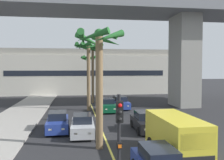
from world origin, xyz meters
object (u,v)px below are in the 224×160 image
(traffic_light_median_near, at_px, (119,136))
(car_queue_front, at_px, (108,105))
(car_queue_fourth, at_px, (83,126))
(traffic_light_median_far, at_px, (101,94))
(car_queue_sixth, at_px, (120,103))
(palm_tree_near_median, at_px, (89,64))
(palm_tree_far_median, at_px, (88,55))
(palm_tree_farthest_median, at_px, (99,58))
(car_queue_fifth, at_px, (145,122))
(palm_tree_mid_median, at_px, (93,56))
(delivery_van, at_px, (176,135))
(car_queue_third, at_px, (58,122))

(traffic_light_median_near, bearing_deg, car_queue_front, 83.80)
(car_queue_fourth, relative_size, traffic_light_median_far, 0.99)
(car_queue_sixth, relative_size, traffic_light_median_far, 0.99)
(palm_tree_near_median, relative_size, palm_tree_far_median, 0.88)
(palm_tree_far_median, relative_size, palm_tree_farthest_median, 1.09)
(car_queue_fifth, relative_size, traffic_light_median_far, 0.99)
(palm_tree_mid_median, bearing_deg, palm_tree_near_median, 93.73)
(delivery_van, bearing_deg, car_queue_third, 135.29)
(car_queue_fifth, xyz_separation_m, traffic_light_median_far, (-3.19, 3.78, 1.99))
(car_queue_fifth, xyz_separation_m, car_queue_sixth, (-0.01, 11.16, 0.00))
(car_queue_sixth, bearing_deg, palm_tree_far_median, -169.51)
(car_queue_third, relative_size, car_queue_sixth, 1.00)
(car_queue_third, bearing_deg, palm_tree_mid_median, 75.92)
(car_queue_fifth, xyz_separation_m, palm_tree_farthest_median, (-4.13, -3.96, 5.03))
(traffic_light_median_near, relative_size, palm_tree_farthest_median, 0.55)
(car_queue_third, xyz_separation_m, palm_tree_near_median, (3.63, 21.06, 5.18))
(delivery_van, height_order, palm_tree_near_median, palm_tree_near_median)
(car_queue_front, distance_m, palm_tree_far_median, 6.51)
(car_queue_sixth, xyz_separation_m, traffic_light_median_far, (-3.18, -7.38, 1.99))
(car_queue_fourth, relative_size, traffic_light_median_near, 0.99)
(car_queue_fourth, height_order, traffic_light_median_far, traffic_light_median_far)
(car_queue_fifth, distance_m, traffic_light_median_far, 5.33)
(traffic_light_median_far, height_order, palm_tree_near_median, palm_tree_near_median)
(car_queue_fourth, height_order, palm_tree_farthest_median, palm_tree_farthest_median)
(traffic_light_median_near, height_order, palm_tree_far_median, palm_tree_far_median)
(traffic_light_median_far, bearing_deg, car_queue_third, -144.00)
(car_queue_front, relative_size, delivery_van, 0.78)
(car_queue_third, bearing_deg, traffic_light_median_far, 36.00)
(car_queue_fifth, distance_m, car_queue_sixth, 11.16)
(delivery_van, distance_m, traffic_light_median_near, 6.55)
(car_queue_third, bearing_deg, delivery_van, -44.71)
(delivery_van, bearing_deg, car_queue_fourth, 132.81)
(car_queue_fourth, bearing_deg, palm_tree_mid_median, 83.44)
(palm_tree_near_median, bearing_deg, car_queue_sixth, -72.42)
(car_queue_front, xyz_separation_m, car_queue_sixth, (1.87, 1.83, 0.00))
(delivery_van, bearing_deg, car_queue_front, 97.18)
(palm_tree_near_median, height_order, palm_tree_far_median, palm_tree_far_median)
(delivery_van, relative_size, traffic_light_median_near, 1.26)
(traffic_light_median_far, height_order, palm_tree_mid_median, palm_tree_mid_median)
(car_queue_fourth, bearing_deg, car_queue_third, 142.91)
(car_queue_sixth, height_order, traffic_light_median_far, traffic_light_median_far)
(delivery_van, relative_size, traffic_light_median_far, 1.26)
(car_queue_front, relative_size, car_queue_fifth, 1.00)
(car_queue_front, height_order, traffic_light_median_near, traffic_light_median_near)
(car_queue_third, bearing_deg, palm_tree_farthest_median, -58.96)
(car_queue_front, xyz_separation_m, delivery_van, (1.95, -15.45, 0.57))
(traffic_light_median_far, xyz_separation_m, palm_tree_farthest_median, (-0.94, -7.74, 3.03))
(delivery_van, bearing_deg, traffic_light_median_near, -130.53)
(delivery_van, bearing_deg, car_queue_fifth, 90.59)
(car_queue_third, height_order, traffic_light_median_far, traffic_light_median_far)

